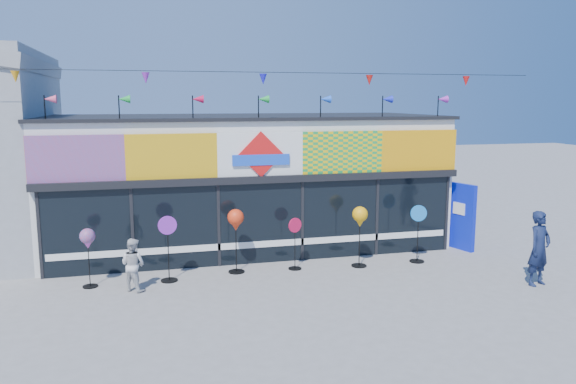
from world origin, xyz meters
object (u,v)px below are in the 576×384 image
object	(u,v)px
blue_sign	(461,216)
spinner_3	(295,242)
child	(133,265)
adult_man	(539,248)
spinner_4	(360,219)
spinner_1	(168,247)
spinner_2	(236,222)
spinner_0	(88,240)
spinner_5	(418,232)

from	to	relation	value
blue_sign	spinner_3	bearing A→B (deg)	171.55
child	adult_man	bearing A→B (deg)	-154.72
spinner_4	child	distance (m)	6.12
spinner_1	spinner_3	xyz separation A→B (m)	(3.39, 0.20, -0.14)
adult_man	spinner_1	bearing A→B (deg)	145.69
spinner_4	adult_man	size ratio (longest dim) A/B	0.90
spinner_2	spinner_0	bearing A→B (deg)	-175.61
spinner_5	child	world-z (taller)	spinner_5
spinner_4	spinner_5	bearing A→B (deg)	-0.24
spinner_0	child	size ratio (longest dim) A/B	1.14
blue_sign	adult_man	bearing A→B (deg)	-106.13
spinner_0	spinner_1	world-z (taller)	spinner_1
spinner_2	spinner_4	size ratio (longest dim) A/B	1.02
blue_sign	adult_man	world-z (taller)	blue_sign
blue_sign	spinner_3	xyz separation A→B (m)	(-5.52, -0.77, -0.27)
spinner_2	spinner_5	xyz separation A→B (m)	(5.17, -0.30, -0.51)
spinner_3	spinner_2	bearing A→B (deg)	176.31
spinner_0	spinner_4	distance (m)	7.11
spinner_1	adult_man	world-z (taller)	adult_man
spinner_5	adult_man	distance (m)	3.26
spinner_4	spinner_2	bearing A→B (deg)	175.02
spinner_2	adult_man	size ratio (longest dim) A/B	0.92
spinner_0	spinner_5	distance (m)	8.88
spinner_0	spinner_4	world-z (taller)	spinner_4
spinner_0	spinner_3	bearing A→B (deg)	1.96
spinner_2	spinner_5	world-z (taller)	spinner_2
spinner_2	child	world-z (taller)	spinner_2
spinner_5	adult_man	bearing A→B (deg)	-52.73
adult_man	spinner_4	bearing A→B (deg)	127.06
spinner_1	adult_man	bearing A→B (deg)	-16.18
spinner_2	child	distance (m)	2.87
blue_sign	spinner_2	world-z (taller)	blue_sign
blue_sign	spinner_2	xyz separation A→B (m)	(-7.12, -0.66, 0.35)
spinner_4	child	world-z (taller)	spinner_4
spinner_2	spinner_3	size ratio (longest dim) A/B	1.21
spinner_5	child	size ratio (longest dim) A/B	1.27
blue_sign	spinner_0	distance (m)	10.87
spinner_0	spinner_2	world-z (taller)	spinner_2
spinner_2	spinner_4	bearing A→B (deg)	-4.98
spinner_2	spinner_5	size ratio (longest dim) A/B	1.05
spinner_3	spinner_1	bearing A→B (deg)	-176.60
spinner_4	blue_sign	bearing A→B (deg)	14.47
spinner_2	spinner_5	bearing A→B (deg)	-3.37
spinner_2	spinner_3	world-z (taller)	spinner_2
spinner_4	adult_man	bearing A→B (deg)	-34.80
spinner_4	spinner_5	distance (m)	1.83
spinner_0	child	bearing A→B (deg)	-27.05
spinner_2	spinner_5	distance (m)	5.20
blue_sign	spinner_5	world-z (taller)	blue_sign
spinner_2	adult_man	bearing A→B (deg)	-22.07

